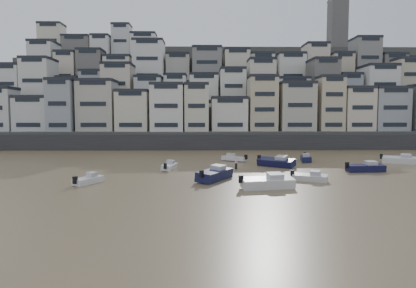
{
  "coord_description": "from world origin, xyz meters",
  "views": [
    {
      "loc": [
        4.65,
        -19.3,
        7.8
      ],
      "look_at": [
        5.48,
        30.0,
        4.0
      ],
      "focal_mm": 32.0,
      "sensor_mm": 36.0,
      "label": 1
    }
  ],
  "objects_px": {
    "boat_g": "(400,159)",
    "boat_j": "(88,179)",
    "person_pink": "(236,163)",
    "boat_a": "(268,181)",
    "boat_h": "(234,157)",
    "boat_c": "(215,172)",
    "boat_f": "(169,165)",
    "boat_d": "(366,166)",
    "boat_i": "(306,157)",
    "boat_e": "(276,161)",
    "boat_b": "(310,176)"
  },
  "relations": [
    {
      "from": "boat_g",
      "to": "boat_j",
      "type": "relative_size",
      "value": 1.38
    },
    {
      "from": "person_pink",
      "to": "boat_a",
      "type": "bearing_deg",
      "value": -82.3
    },
    {
      "from": "boat_a",
      "to": "boat_g",
      "type": "height_order",
      "value": "boat_a"
    },
    {
      "from": "boat_h",
      "to": "person_pink",
      "type": "height_order",
      "value": "person_pink"
    },
    {
      "from": "boat_c",
      "to": "boat_h",
      "type": "distance_m",
      "value": 18.91
    },
    {
      "from": "boat_f",
      "to": "boat_d",
      "type": "bearing_deg",
      "value": -84.75
    },
    {
      "from": "boat_i",
      "to": "boat_d",
      "type": "bearing_deg",
      "value": 34.05
    },
    {
      "from": "boat_c",
      "to": "boat_i",
      "type": "height_order",
      "value": "boat_c"
    },
    {
      "from": "boat_a",
      "to": "boat_d",
      "type": "bearing_deg",
      "value": 26.56
    },
    {
      "from": "boat_d",
      "to": "boat_h",
      "type": "xyz_separation_m",
      "value": [
        -17.2,
        12.27,
        -0.12
      ]
    },
    {
      "from": "boat_c",
      "to": "boat_g",
      "type": "relative_size",
      "value": 1.16
    },
    {
      "from": "boat_a",
      "to": "boat_e",
      "type": "xyz_separation_m",
      "value": [
        4.31,
        16.9,
        0.01
      ]
    },
    {
      "from": "boat_e",
      "to": "boat_f",
      "type": "relative_size",
      "value": 1.37
    },
    {
      "from": "boat_c",
      "to": "boat_h",
      "type": "height_order",
      "value": "boat_c"
    },
    {
      "from": "boat_e",
      "to": "boat_j",
      "type": "relative_size",
      "value": 1.47
    },
    {
      "from": "boat_c",
      "to": "boat_d",
      "type": "distance_m",
      "value": 22.07
    },
    {
      "from": "boat_j",
      "to": "person_pink",
      "type": "bearing_deg",
      "value": -31.1
    },
    {
      "from": "boat_a",
      "to": "boat_c",
      "type": "distance_m",
      "value": 7.74
    },
    {
      "from": "boat_h",
      "to": "boat_j",
      "type": "xyz_separation_m",
      "value": [
        -18.52,
        -20.76,
        -0.07
      ]
    },
    {
      "from": "boat_h",
      "to": "boat_c",
      "type": "bearing_deg",
      "value": 113.64
    },
    {
      "from": "boat_j",
      "to": "boat_i",
      "type": "bearing_deg",
      "value": -30.37
    },
    {
      "from": "boat_a",
      "to": "boat_h",
      "type": "xyz_separation_m",
      "value": [
        -1.47,
        23.97,
        -0.19
      ]
    },
    {
      "from": "boat_b",
      "to": "boat_g",
      "type": "bearing_deg",
      "value": 62.57
    },
    {
      "from": "boat_e",
      "to": "person_pink",
      "type": "xyz_separation_m",
      "value": [
        -6.3,
        -2.14,
        0.01
      ]
    },
    {
      "from": "boat_d",
      "to": "person_pink",
      "type": "xyz_separation_m",
      "value": [
        -17.73,
        3.05,
        0.1
      ]
    },
    {
      "from": "boat_d",
      "to": "boat_i",
      "type": "height_order",
      "value": "boat_d"
    },
    {
      "from": "boat_a",
      "to": "boat_d",
      "type": "height_order",
      "value": "boat_a"
    },
    {
      "from": "boat_a",
      "to": "person_pink",
      "type": "xyz_separation_m",
      "value": [
        -2.0,
        14.76,
        0.02
      ]
    },
    {
      "from": "boat_c",
      "to": "boat_h",
      "type": "bearing_deg",
      "value": 17.28
    },
    {
      "from": "boat_d",
      "to": "boat_i",
      "type": "relative_size",
      "value": 1.08
    },
    {
      "from": "boat_a",
      "to": "person_pink",
      "type": "relative_size",
      "value": 3.58
    },
    {
      "from": "boat_a",
      "to": "boat_d",
      "type": "xyz_separation_m",
      "value": [
        15.73,
        11.7,
        -0.08
      ]
    },
    {
      "from": "boat_d",
      "to": "boat_g",
      "type": "bearing_deg",
      "value": 37.74
    },
    {
      "from": "boat_i",
      "to": "boat_j",
      "type": "height_order",
      "value": "boat_i"
    },
    {
      "from": "person_pink",
      "to": "boat_f",
      "type": "bearing_deg",
      "value": -175.97
    },
    {
      "from": "boat_a",
      "to": "person_pink",
      "type": "height_order",
      "value": "person_pink"
    },
    {
      "from": "boat_e",
      "to": "boat_h",
      "type": "distance_m",
      "value": 9.14
    },
    {
      "from": "boat_i",
      "to": "boat_g",
      "type": "bearing_deg",
      "value": 88.04
    },
    {
      "from": "boat_g",
      "to": "boat_h",
      "type": "distance_m",
      "value": 26.91
    },
    {
      "from": "boat_i",
      "to": "boat_e",
      "type": "bearing_deg",
      "value": -33.32
    },
    {
      "from": "boat_f",
      "to": "boat_i",
      "type": "bearing_deg",
      "value": -57.05
    },
    {
      "from": "boat_a",
      "to": "boat_c",
      "type": "height_order",
      "value": "boat_c"
    },
    {
      "from": "boat_c",
      "to": "person_pink",
      "type": "height_order",
      "value": "boat_c"
    },
    {
      "from": "boat_h",
      "to": "boat_b",
      "type": "bearing_deg",
      "value": 146.2
    },
    {
      "from": "boat_i",
      "to": "person_pink",
      "type": "relative_size",
      "value": 3.01
    },
    {
      "from": "boat_d",
      "to": "boat_i",
      "type": "bearing_deg",
      "value": 108.96
    },
    {
      "from": "boat_f",
      "to": "boat_g",
      "type": "bearing_deg",
      "value": -70.43
    },
    {
      "from": "boat_c",
      "to": "person_pink",
      "type": "relative_size",
      "value": 3.94
    },
    {
      "from": "boat_d",
      "to": "boat_j",
      "type": "relative_size",
      "value": 1.32
    },
    {
      "from": "boat_g",
      "to": "boat_i",
      "type": "distance_m",
      "value": 14.83
    }
  ]
}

